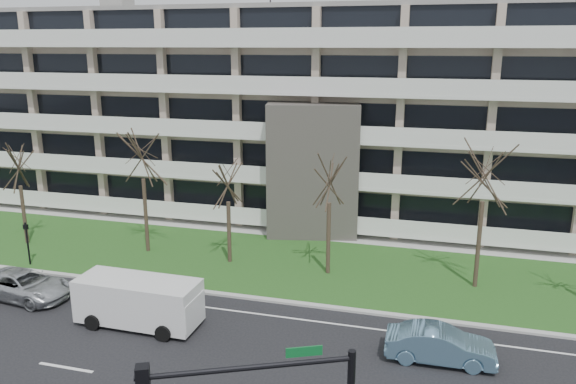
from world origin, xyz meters
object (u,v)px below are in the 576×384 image
(blue_sedan, at_px, (440,345))
(white_van, at_px, (140,298))
(pedestrian_signal, at_px, (27,238))
(silver_pickup, at_px, (24,285))

(blue_sedan, xyz_separation_m, white_van, (-13.50, -0.46, 0.60))
(pedestrian_signal, bearing_deg, silver_pickup, -40.00)
(silver_pickup, relative_size, blue_sedan, 1.15)
(pedestrian_signal, bearing_deg, white_van, -11.88)
(blue_sedan, bearing_deg, pedestrian_signal, 78.09)
(silver_pickup, distance_m, pedestrian_signal, 4.83)
(white_van, bearing_deg, silver_pickup, 173.29)
(blue_sedan, height_order, pedestrian_signal, pedestrian_signal)
(white_van, relative_size, pedestrian_signal, 2.17)
(silver_pickup, bearing_deg, pedestrian_signal, 42.93)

